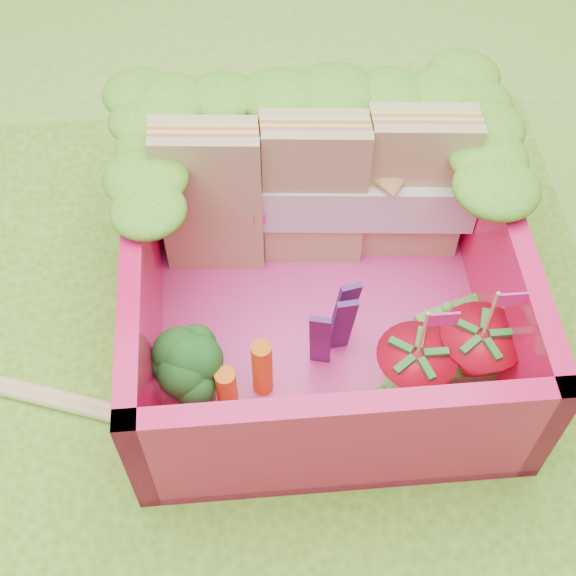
% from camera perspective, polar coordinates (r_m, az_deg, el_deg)
% --- Properties ---
extents(ground, '(14.00, 14.00, 0.00)m').
position_cam_1_polar(ground, '(2.95, -2.13, -5.04)').
color(ground, '#74B533').
rests_on(ground, ground).
extents(placemat, '(2.60, 2.60, 0.03)m').
position_cam_1_polar(placemat, '(2.94, -2.14, -4.89)').
color(placemat, '#629C23').
rests_on(placemat, ground).
extents(bento_floor, '(1.30, 1.30, 0.05)m').
position_cam_1_polar(bento_floor, '(2.97, 2.28, -2.38)').
color(bento_floor, '#DF388B').
rests_on(bento_floor, placemat).
extents(bento_box, '(1.30, 1.30, 0.55)m').
position_cam_1_polar(bento_box, '(2.77, 2.45, 0.47)').
color(bento_box, '#EC1353').
rests_on(bento_box, placemat).
extents(lettuce_ruffle, '(1.43, 0.83, 0.11)m').
position_cam_1_polar(lettuce_ruffle, '(2.84, 1.64, 12.15)').
color(lettuce_ruffle, '#368818').
rests_on(lettuce_ruffle, bento_box).
extents(sandwich_stack, '(1.18, 0.27, 0.65)m').
position_cam_1_polar(sandwich_stack, '(2.91, 1.90, 6.81)').
color(sandwich_stack, tan).
rests_on(sandwich_stack, bento_floor).
extents(broccoli, '(0.32, 0.32, 0.27)m').
position_cam_1_polar(broccoli, '(2.64, -6.71, -5.70)').
color(broccoli, '#579146').
rests_on(broccoli, bento_floor).
extents(carrot_sticks, '(0.19, 0.15, 0.26)m').
position_cam_1_polar(carrot_sticks, '(2.67, -3.03, -6.53)').
color(carrot_sticks, orange).
rests_on(carrot_sticks, bento_floor).
extents(purple_wedges, '(0.17, 0.15, 0.38)m').
position_cam_1_polar(purple_wedges, '(2.71, 3.42, -2.63)').
color(purple_wedges, '#421A5B').
rests_on(purple_wedges, bento_floor).
extents(strawberry_left, '(0.26, 0.26, 0.50)m').
position_cam_1_polar(strawberry_left, '(2.70, 8.84, -6.10)').
color(strawberry_left, red).
rests_on(strawberry_left, bento_floor).
extents(strawberry_right, '(0.27, 0.27, 0.51)m').
position_cam_1_polar(strawberry_right, '(2.77, 13.15, -4.79)').
color(strawberry_right, red).
rests_on(strawberry_right, bento_floor).
extents(snap_peas, '(0.55, 0.57, 0.05)m').
position_cam_1_polar(snap_peas, '(2.88, 10.80, -4.95)').
color(snap_peas, '#52B338').
rests_on(snap_peas, bento_floor).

